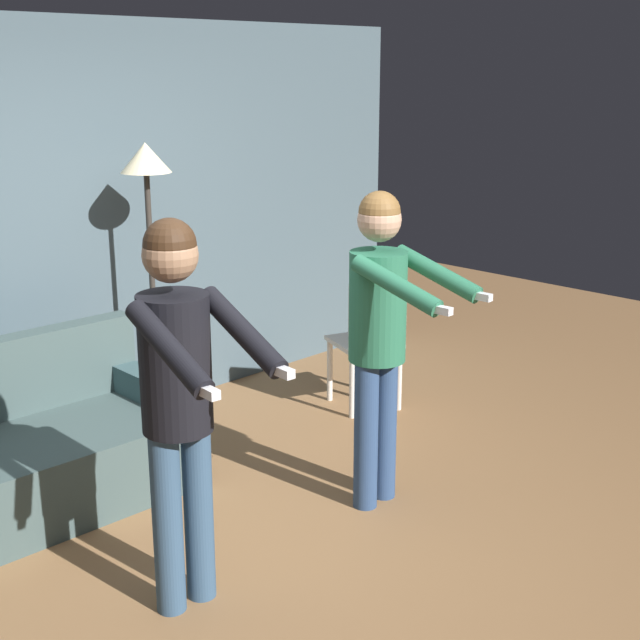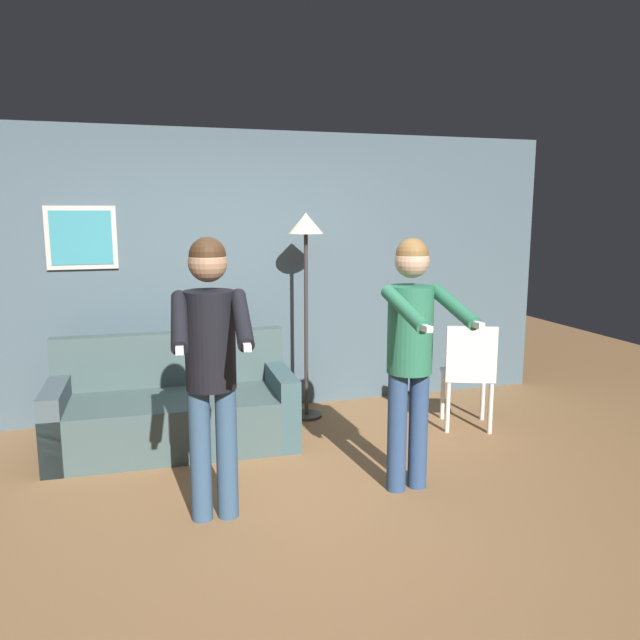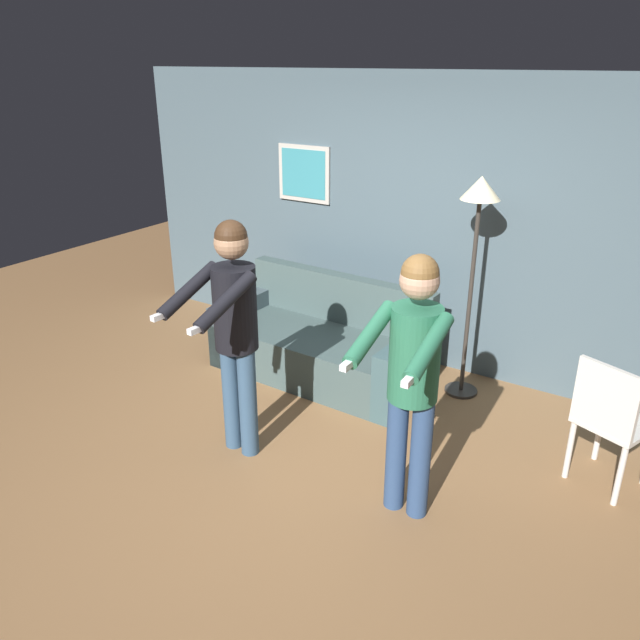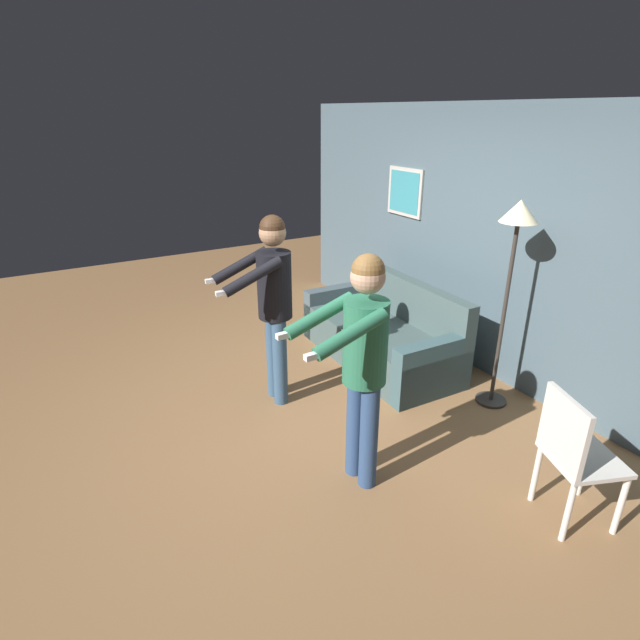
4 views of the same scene
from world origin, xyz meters
TOP-DOWN VIEW (x-y plane):
  - ground_plane at (0.00, 0.00)m, footprint 12.00×12.00m
  - back_wall_assembly at (-0.01, 2.11)m, footprint 6.40×0.09m
  - couch at (-0.60, 1.32)m, footprint 1.93×0.91m
  - torchiere_lamp at (0.62, 1.69)m, footprint 0.31×0.31m
  - person_standing_left at (-0.44, -0.02)m, footprint 0.47×0.72m
  - person_standing_right at (0.87, 0.02)m, footprint 0.45×0.72m
  - dining_chair_distant at (1.86, 0.96)m, footprint 0.54×0.54m

SIDE VIEW (x-z plane):
  - ground_plane at x=0.00m, z-range 0.00..0.00m
  - couch at x=-0.60m, z-range -0.16..0.71m
  - dining_chair_distant at x=1.86m, z-range 0.06..0.99m
  - person_standing_right at x=0.87m, z-range 0.18..1.89m
  - person_standing_left at x=-0.44m, z-range 0.19..1.92m
  - back_wall_assembly at x=-0.01m, z-range 0.00..2.60m
  - torchiere_lamp at x=0.62m, z-range 0.59..2.45m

